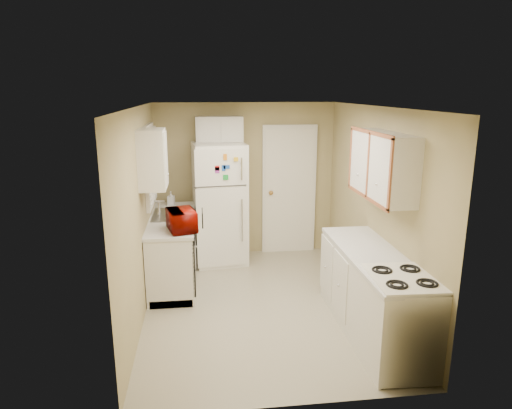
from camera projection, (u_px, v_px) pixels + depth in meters
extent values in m
plane|color=#BAB297|center=(261.00, 304.00, 5.67)|extent=(3.80, 3.80, 0.00)
plane|color=white|center=(261.00, 107.00, 5.08)|extent=(3.80, 3.80, 0.00)
plane|color=tan|center=(140.00, 215.00, 5.21)|extent=(3.80, 3.80, 0.00)
plane|color=tan|center=(375.00, 207.00, 5.54)|extent=(3.80, 3.80, 0.00)
plane|color=tan|center=(245.00, 180.00, 7.20)|extent=(2.80, 2.80, 0.00)
plane|color=tan|center=(294.00, 273.00, 3.55)|extent=(2.80, 2.80, 0.00)
cube|color=silver|center=(174.00, 249.00, 6.29)|extent=(0.60, 1.80, 0.90)
cube|color=black|center=(194.00, 261.00, 5.74)|extent=(0.03, 0.58, 0.72)
cube|color=gray|center=(173.00, 217.00, 6.34)|extent=(0.54, 0.74, 0.16)
imported|color=#7C0801|center=(182.00, 219.00, 5.59)|extent=(0.51, 0.37, 0.31)
imported|color=silver|center=(171.00, 199.00, 6.83)|extent=(0.11, 0.11, 0.21)
cube|color=silver|center=(151.00, 165.00, 6.13)|extent=(0.10, 0.98, 1.08)
cube|color=silver|center=(152.00, 159.00, 5.29)|extent=(0.30, 0.45, 0.70)
cube|color=white|center=(220.00, 204.00, 6.89)|extent=(0.83, 0.81, 1.83)
cube|color=silver|center=(219.00, 130.00, 6.82)|extent=(0.70, 0.30, 0.40)
cube|color=white|center=(289.00, 190.00, 7.29)|extent=(0.86, 0.06, 2.08)
cube|color=silver|center=(372.00, 294.00, 4.92)|extent=(0.60, 2.00, 0.90)
cube|color=white|center=(400.00, 323.00, 4.31)|extent=(0.63, 0.76, 0.89)
cube|color=silver|center=(383.00, 165.00, 4.89)|extent=(0.30, 1.20, 0.70)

